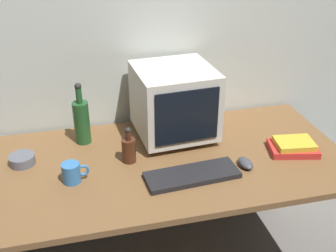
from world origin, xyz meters
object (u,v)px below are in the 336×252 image
(book_stack, at_px, (293,147))
(bottle_short, at_px, (129,149))
(cd_spindle, at_px, (22,160))
(keyboard, at_px, (192,175))
(computer_mouse, at_px, (245,163))
(bottle_tall, at_px, (82,121))
(crt_monitor, at_px, (174,102))
(mug, at_px, (72,173))

(book_stack, bearing_deg, bottle_short, 172.39)
(book_stack, bearing_deg, cd_spindle, 171.06)
(keyboard, bearing_deg, book_stack, 5.43)
(computer_mouse, bearing_deg, keyboard, -178.54)
(bottle_short, bearing_deg, cd_spindle, 168.94)
(bottle_tall, bearing_deg, computer_mouse, -29.89)
(keyboard, distance_m, bottle_tall, 0.63)
(crt_monitor, xyz_separation_m, mug, (-0.54, -0.29, -0.15))
(bottle_short, distance_m, cd_spindle, 0.50)
(book_stack, relative_size, cd_spindle, 2.14)
(cd_spindle, bearing_deg, mug, -41.72)
(bottle_tall, xyz_separation_m, book_stack, (0.99, -0.34, -0.09))
(crt_monitor, bearing_deg, keyboard, -92.57)
(bottle_tall, bearing_deg, cd_spindle, -154.49)
(crt_monitor, distance_m, book_stack, 0.63)
(computer_mouse, relative_size, bottle_short, 0.56)
(bottle_tall, bearing_deg, book_stack, -18.98)
(computer_mouse, bearing_deg, cd_spindle, 161.18)
(computer_mouse, relative_size, mug, 0.83)
(crt_monitor, relative_size, book_stack, 1.61)
(computer_mouse, xyz_separation_m, bottle_tall, (-0.71, 0.41, 0.10))
(computer_mouse, distance_m, bottle_tall, 0.83)
(keyboard, xyz_separation_m, book_stack, (0.55, 0.09, 0.01))
(bottle_short, height_order, mug, bottle_short)
(crt_monitor, xyz_separation_m, computer_mouse, (0.25, -0.37, -0.17))
(crt_monitor, relative_size, keyboard, 0.98)
(keyboard, bearing_deg, computer_mouse, 1.04)
(bottle_short, xyz_separation_m, book_stack, (0.80, -0.11, -0.04))
(book_stack, height_order, cd_spindle, book_stack)
(crt_monitor, height_order, bottle_short, crt_monitor)
(book_stack, bearing_deg, mug, 179.80)
(book_stack, height_order, mug, mug)
(bottle_short, xyz_separation_m, cd_spindle, (-0.49, 0.10, -0.04))
(keyboard, relative_size, mug, 3.50)
(computer_mouse, bearing_deg, mug, 170.97)
(computer_mouse, height_order, bottle_short, bottle_short)
(keyboard, bearing_deg, crt_monitor, 83.23)
(keyboard, distance_m, mug, 0.53)
(computer_mouse, distance_m, bottle_short, 0.55)
(crt_monitor, bearing_deg, bottle_short, -144.43)
(keyboard, xyz_separation_m, cd_spindle, (-0.74, 0.29, 0.01))
(crt_monitor, distance_m, bottle_short, 0.35)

